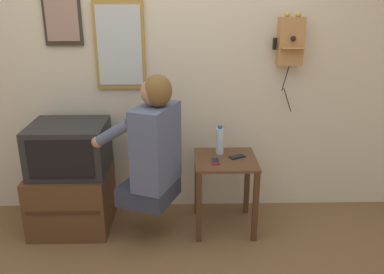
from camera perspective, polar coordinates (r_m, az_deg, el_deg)
wall_back at (r=3.31m, az=-4.48°, el=10.58°), size 6.80×0.05×2.55m
side_table at (r=3.18m, az=4.66°, el=-5.31°), size 0.47×0.47×0.59m
person at (r=2.92m, az=-5.52°, el=-1.27°), size 0.63×0.58×0.96m
tv_stand at (r=3.42m, az=-16.46°, el=-8.23°), size 0.60×0.56×0.48m
television at (r=3.25m, az=-16.84°, el=-1.45°), size 0.57×0.50×0.38m
wall_phone_antique at (r=3.30m, az=13.64°, el=12.96°), size 0.23×0.19×0.78m
framed_picture at (r=3.35m, az=-17.84°, el=16.46°), size 0.29×0.03×0.51m
wall_mirror at (r=3.28m, az=-10.11°, el=12.53°), size 0.39×0.04×0.68m
cell_phone_held at (r=3.06m, az=3.30°, el=-3.36°), size 0.06×0.12×0.01m
cell_phone_spare at (r=3.16m, az=6.39°, el=-2.74°), size 0.14×0.11×0.01m
water_bottle at (r=3.18m, az=3.93°, el=-0.52°), size 0.06×0.06×0.23m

